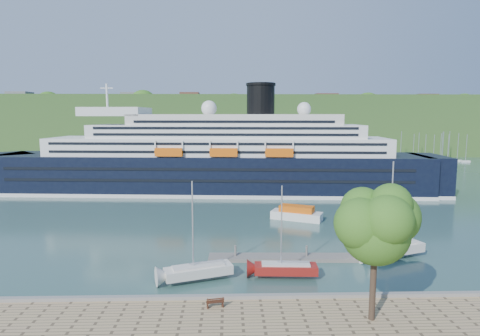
# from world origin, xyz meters

# --- Properties ---
(ground) EXTENTS (400.00, 400.00, 0.00)m
(ground) POSITION_xyz_m (0.00, 0.00, 0.00)
(ground) COLOR #2D504E
(ground) RESTS_ON ground
(far_hillside) EXTENTS (400.00, 50.00, 24.00)m
(far_hillside) POSITION_xyz_m (0.00, 145.00, 12.00)
(far_hillside) COLOR #284E1F
(far_hillside) RESTS_ON ground
(quay_coping) EXTENTS (220.00, 0.50, 0.30)m
(quay_coping) POSITION_xyz_m (0.00, -0.20, 1.15)
(quay_coping) COLOR slate
(quay_coping) RESTS_ON promenade
(cruise_ship) EXTENTS (101.33, 21.81, 22.58)m
(cruise_ship) POSITION_xyz_m (-8.11, 51.66, 11.29)
(cruise_ship) COLOR black
(cruise_ship) RESTS_ON ground
(park_bench) EXTENTS (1.53, 0.85, 0.93)m
(park_bench) POSITION_xyz_m (-5.17, -1.67, 1.46)
(park_bench) COLOR #432013
(park_bench) RESTS_ON promenade
(promenade_tree) EXTENTS (6.64, 6.64, 11.00)m
(promenade_tree) POSITION_xyz_m (6.46, -3.86, 6.50)
(promenade_tree) COLOR #36631A
(promenade_tree) RESTS_ON promenade
(floating_pontoon) EXTENTS (17.93, 2.71, 0.40)m
(floating_pontoon) POSITION_xyz_m (2.60, 11.41, 0.20)
(floating_pontoon) COLOR gray
(floating_pontoon) RESTS_ON ground
(sailboat_white_near) EXTENTS (7.53, 4.30, 9.40)m
(sailboat_white_near) POSITION_xyz_m (-7.04, 5.88, 4.70)
(sailboat_white_near) COLOR silver
(sailboat_white_near) RESTS_ON ground
(sailboat_red) EXTENTS (6.93, 2.27, 8.82)m
(sailboat_red) POSITION_xyz_m (1.54, 6.36, 4.41)
(sailboat_red) COLOR maroon
(sailboat_red) RESTS_ON ground
(sailboat_white_far) EXTENTS (8.41, 4.92, 10.50)m
(sailboat_white_far) POSITION_xyz_m (14.43, 11.56, 5.25)
(sailboat_white_far) COLOR silver
(sailboat_white_far) RESTS_ON ground
(tender_launch) EXTENTS (8.23, 5.62, 2.16)m
(tender_launch) POSITION_xyz_m (6.38, 28.68, 1.08)
(tender_launch) COLOR #E35C0D
(tender_launch) RESTS_ON ground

